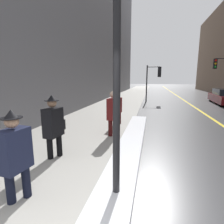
% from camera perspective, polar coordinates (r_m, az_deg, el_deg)
% --- Properties ---
extents(sidewalk_slab, '(4.00, 80.00, 0.01)m').
position_cam_1_polar(sidewalk_slab, '(16.65, 3.03, 3.48)').
color(sidewalk_slab, '#9E9B93').
rests_on(sidewalk_slab, ground).
extents(road_centre_stripe, '(0.16, 80.00, 0.00)m').
position_cam_1_polar(road_centre_stripe, '(16.72, 23.76, 2.62)').
color(road_centre_stripe, gold).
rests_on(road_centre_stripe, ground).
extents(snow_bank_curb, '(0.72, 8.11, 0.13)m').
position_cam_1_polar(snow_bank_curb, '(5.53, 5.97, -10.65)').
color(snow_bank_curb, white).
rests_on(snow_bank_curb, ground).
extents(building_facade_left, '(6.00, 36.00, 21.51)m').
position_cam_1_polar(building_facade_left, '(24.28, -8.02, 31.48)').
color(building_facade_left, slate).
rests_on(building_facade_left, ground).
extents(traffic_light_near, '(1.31, 0.33, 3.32)m').
position_cam_1_polar(traffic_light_near, '(16.57, 13.83, 11.42)').
color(traffic_light_near, black).
rests_on(traffic_light_near, ground).
extents(traffic_light_far, '(1.31, 0.32, 4.06)m').
position_cam_1_polar(traffic_light_far, '(19.02, 31.78, 11.69)').
color(traffic_light_far, black).
rests_on(traffic_light_far, ground).
extents(pedestrian_trailing, '(0.34, 0.52, 1.60)m').
position_cam_1_polar(pedestrian_trailing, '(3.36, -29.10, -11.56)').
color(pedestrian_trailing, black).
rests_on(pedestrian_trailing, ground).
extents(pedestrian_in_fedora, '(0.36, 0.74, 1.68)m').
position_cam_1_polar(pedestrian_in_fedora, '(4.80, -18.54, -3.85)').
color(pedestrian_in_fedora, black).
rests_on(pedestrian_in_fedora, ground).
extents(pedestrian_with_shoulder_bag, '(0.37, 0.76, 1.65)m').
position_cam_1_polar(pedestrian_with_shoulder_bag, '(6.39, 0.37, 0.23)').
color(pedestrian_with_shoulder_bag, '#340C0C').
rests_on(pedestrian_with_shoulder_bag, ground).
extents(pedestrian_in_glasses, '(0.33, 0.51, 1.47)m').
position_cam_1_polar(pedestrian_in_glasses, '(7.99, 1.87, 1.62)').
color(pedestrian_in_glasses, '#340C0C').
rests_on(pedestrian_in_glasses, ground).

